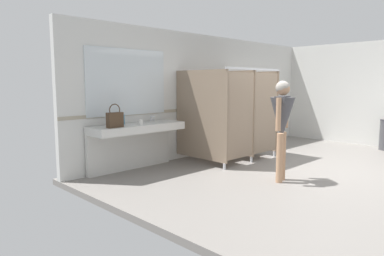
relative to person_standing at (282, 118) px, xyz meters
The scene contains 11 objects.
ground_plane 1.59m from the person_standing, ahead, with size 7.60×5.60×0.10m, color gray.
wall_back 2.83m from the person_standing, 65.94° to the left, with size 7.60×0.12×2.70m, color silver.
wall_side_right 4.71m from the person_standing, ahead, with size 0.12×5.60×2.70m, color silver.
wall_back_tile_band 2.75m from the person_standing, 65.40° to the left, with size 7.60×0.01×0.06m, color #9E937F.
vanity_counter 2.66m from the person_standing, 119.34° to the left, with size 1.82×0.57×1.00m.
mirror_panel 2.87m from the person_standing, 117.34° to the left, with size 1.72×0.02×1.22m, color silver.
bathroom_stalls 1.81m from the person_standing, 63.55° to the left, with size 1.79×1.38×1.92m.
person_standing is the anchor object (origin of this frame).
handbag 2.78m from the person_standing, 132.06° to the left, with size 0.28×0.11×0.40m.
soap_dispenser 2.81m from the person_standing, 122.28° to the left, with size 0.07×0.07×0.21m.
paper_cup 2.49m from the person_standing, 120.75° to the left, with size 0.07×0.07×0.09m, color white.
Camera 1 is at (-6.21, -3.02, 1.62)m, focal length 32.83 mm.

